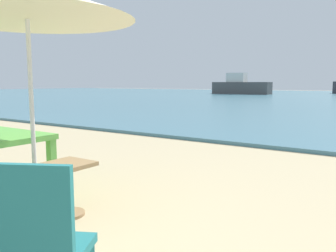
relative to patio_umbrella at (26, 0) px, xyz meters
name	(u,v)px	position (x,y,z in m)	size (l,w,h in m)	color
ground_plane	(36,232)	(0.44, -0.31, -2.12)	(120.00, 120.00, 0.00)	#C6B287
patio_umbrella	(26,0)	(0.00, 0.00, 0.00)	(2.10, 2.10, 2.30)	silver
side_table_wood	(67,181)	(0.37, 0.11, -1.76)	(0.44, 0.44, 0.54)	#9E7A51
boat_fishing_trawler	(241,86)	(-11.86, 34.14, -1.21)	(6.34, 1.73, 2.31)	#4C4C4C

